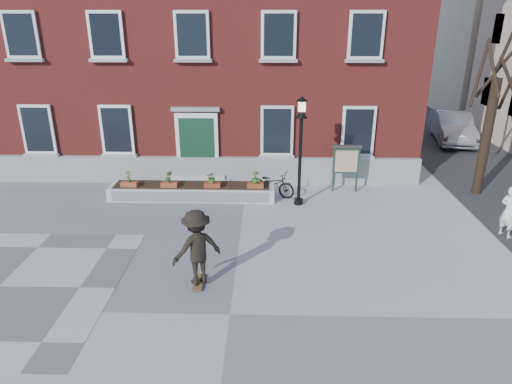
{
  "coord_description": "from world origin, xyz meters",
  "views": [
    {
      "loc": [
        0.84,
        -8.81,
        6.49
      ],
      "look_at": [
        0.5,
        4.0,
        1.5
      ],
      "focal_mm": 32.0,
      "sensor_mm": 36.0,
      "label": 1
    }
  ],
  "objects_px": {
    "lamp_post": "(301,137)",
    "bicycle": "(272,184)",
    "parked_car": "(453,127)",
    "skateboarder": "(197,248)",
    "bystander": "(509,212)",
    "notice_board": "(346,161)"
  },
  "relations": [
    {
      "from": "lamp_post",
      "to": "bicycle",
      "type": "bearing_deg",
      "value": 139.85
    },
    {
      "from": "parked_car",
      "to": "lamp_post",
      "type": "height_order",
      "value": "lamp_post"
    },
    {
      "from": "bicycle",
      "to": "skateboarder",
      "type": "height_order",
      "value": "skateboarder"
    },
    {
      "from": "bicycle",
      "to": "parked_car",
      "type": "relative_size",
      "value": 0.38
    },
    {
      "from": "bystander",
      "to": "notice_board",
      "type": "relative_size",
      "value": 0.89
    },
    {
      "from": "bicycle",
      "to": "bystander",
      "type": "relative_size",
      "value": 1.12
    },
    {
      "from": "bicycle",
      "to": "notice_board",
      "type": "xyz_separation_m",
      "value": [
        2.85,
        0.53,
        0.78
      ]
    },
    {
      "from": "lamp_post",
      "to": "skateboarder",
      "type": "relative_size",
      "value": 1.9
    },
    {
      "from": "parked_car",
      "to": "lamp_post",
      "type": "distance_m",
      "value": 12.82
    },
    {
      "from": "bystander",
      "to": "lamp_post",
      "type": "bearing_deg",
      "value": 40.8
    },
    {
      "from": "bicycle",
      "to": "parked_car",
      "type": "xyz_separation_m",
      "value": [
        9.85,
        8.27,
        0.32
      ]
    },
    {
      "from": "notice_board",
      "to": "skateboarder",
      "type": "distance_m",
      "value": 8.3
    },
    {
      "from": "notice_board",
      "to": "skateboarder",
      "type": "bearing_deg",
      "value": -125.07
    },
    {
      "from": "bicycle",
      "to": "parked_car",
      "type": "bearing_deg",
      "value": -24.42
    },
    {
      "from": "notice_board",
      "to": "skateboarder",
      "type": "height_order",
      "value": "skateboarder"
    },
    {
      "from": "bystander",
      "to": "lamp_post",
      "type": "xyz_separation_m",
      "value": [
        -6.32,
        2.42,
        1.71
      ]
    },
    {
      "from": "skateboarder",
      "to": "notice_board",
      "type": "bearing_deg",
      "value": 54.93
    },
    {
      "from": "bystander",
      "to": "notice_board",
      "type": "distance_m",
      "value": 5.85
    },
    {
      "from": "lamp_post",
      "to": "notice_board",
      "type": "distance_m",
      "value": 2.64
    },
    {
      "from": "skateboarder",
      "to": "bicycle",
      "type": "bearing_deg",
      "value": 72.99
    },
    {
      "from": "skateboarder",
      "to": "parked_car",
      "type": "bearing_deg",
      "value": 51.02
    },
    {
      "from": "lamp_post",
      "to": "skateboarder",
      "type": "height_order",
      "value": "lamp_post"
    }
  ]
}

